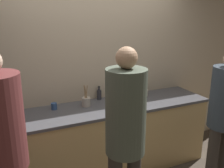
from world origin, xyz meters
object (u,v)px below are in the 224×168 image
object	(u,v)px
utensil_crock	(86,101)
person_left	(0,139)
cup_blue	(54,106)
bottle_dark	(99,94)
fruit_bowl	(138,92)
person_right	(224,111)
person_center	(125,130)

from	to	relation	value
utensil_crock	person_left	bearing A→B (deg)	-138.55
cup_blue	bottle_dark	bearing A→B (deg)	9.99
fruit_bowl	cup_blue	size ratio (longest dim) A/B	3.71
fruit_bowl	bottle_dark	bearing A→B (deg)	173.96
person_left	utensil_crock	size ratio (longest dim) A/B	6.66
person_right	cup_blue	world-z (taller)	person_right
fruit_bowl	bottle_dark	xyz separation A→B (m)	(-0.57, 0.06, 0.03)
person_center	bottle_dark	size ratio (longest dim) A/B	9.82
person_left	person_center	world-z (taller)	person_left
person_center	person_left	bearing A→B (deg)	169.08
person_left	fruit_bowl	size ratio (longest dim) A/B	6.16
bottle_dark	cup_blue	xyz separation A→B (m)	(-0.64, -0.11, -0.03)
cup_blue	utensil_crock	bearing A→B (deg)	-8.74
bottle_dark	cup_blue	world-z (taller)	bottle_dark
person_right	bottle_dark	xyz separation A→B (m)	(-1.08, 1.13, 0.00)
person_center	cup_blue	xyz separation A→B (m)	(-0.39, 1.13, -0.12)
person_center	person_right	distance (m)	1.33
person_center	utensil_crock	world-z (taller)	person_center
person_center	cup_blue	size ratio (longest dim) A/B	22.64
person_left	utensil_crock	bearing A→B (deg)	41.45
person_right	bottle_dark	size ratio (longest dim) A/B	9.08
person_center	utensil_crock	bearing A→B (deg)	90.16
cup_blue	person_right	bearing A→B (deg)	-30.69
fruit_bowl	person_right	bearing A→B (deg)	-64.39
fruit_bowl	person_center	bearing A→B (deg)	-124.27
person_left	utensil_crock	world-z (taller)	person_left
person_center	bottle_dark	bearing A→B (deg)	79.05
person_left	fruit_bowl	distance (m)	2.07
person_left	cup_blue	xyz separation A→B (m)	(0.61, 0.94, -0.16)
person_right	person_center	bearing A→B (deg)	-174.98
cup_blue	person_left	bearing A→B (deg)	-122.79
utensil_crock	fruit_bowl	bearing A→B (deg)	7.87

